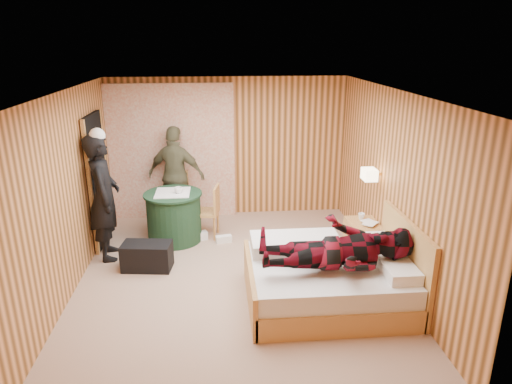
{
  "coord_description": "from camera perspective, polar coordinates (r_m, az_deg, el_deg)",
  "views": [
    {
      "loc": [
        -0.2,
        -5.54,
        3.1
      ],
      "look_at": [
        0.33,
        0.55,
        1.05
      ],
      "focal_mm": 32.0,
      "sensor_mm": 36.0,
      "label": 1
    }
  ],
  "objects": [
    {
      "name": "floor",
      "position": [
        6.35,
        -2.57,
        -10.71
      ],
      "size": [
        4.2,
        5.0,
        0.01
      ],
      "primitive_type": "cube",
      "color": "tan",
      "rests_on": "ground"
    },
    {
      "name": "ceiling",
      "position": [
        5.57,
        -2.95,
        12.34
      ],
      "size": [
        4.2,
        5.0,
        0.01
      ],
      "primitive_type": "cube",
      "color": "white",
      "rests_on": "wall_back"
    },
    {
      "name": "wall_back",
      "position": [
        8.25,
        -3.46,
        5.54
      ],
      "size": [
        4.2,
        0.02,
        2.5
      ],
      "primitive_type": "cube",
      "color": "#EC985A",
      "rests_on": "floor"
    },
    {
      "name": "wall_left",
      "position": [
        6.14,
        -22.73,
        -0.49
      ],
      "size": [
        0.02,
        5.0,
        2.5
      ],
      "primitive_type": "cube",
      "color": "#EC985A",
      "rests_on": "floor"
    },
    {
      "name": "wall_right",
      "position": [
        6.27,
        16.79,
        0.58
      ],
      "size": [
        0.02,
        5.0,
        2.5
      ],
      "primitive_type": "cube",
      "color": "#EC985A",
      "rests_on": "floor"
    },
    {
      "name": "curtain",
      "position": [
        8.23,
        -10.44,
        4.88
      ],
      "size": [
        2.2,
        0.08,
        2.4
      ],
      "primitive_type": "cube",
      "color": "silver",
      "rests_on": "floor"
    },
    {
      "name": "doorway",
      "position": [
        7.48,
        -19.16,
        1.37
      ],
      "size": [
        0.06,
        0.9,
        2.05
      ],
      "primitive_type": "cube",
      "color": "black",
      "rests_on": "floor"
    },
    {
      "name": "wall_lamp",
      "position": [
        6.6,
        14.01,
        2.15
      ],
      "size": [
        0.26,
        0.24,
        0.16
      ],
      "color": "gold",
      "rests_on": "wall_right"
    },
    {
      "name": "bed",
      "position": [
        5.79,
        9.1,
        -10.63
      ],
      "size": [
        1.97,
        1.52,
        1.04
      ],
      "color": "#E1B15C",
      "rests_on": "floor"
    },
    {
      "name": "nightstand",
      "position": [
        6.89,
        13.15,
        -5.93
      ],
      "size": [
        0.45,
        0.61,
        0.59
      ],
      "color": "#E1B15C",
      "rests_on": "floor"
    },
    {
      "name": "round_table",
      "position": [
        7.43,
        -10.2,
        -3.0
      ],
      "size": [
        0.92,
        0.92,
        0.82
      ],
      "color": "#1D3F26",
      "rests_on": "floor"
    },
    {
      "name": "chair_far",
      "position": [
        8.06,
        -9.86,
        -0.26
      ],
      "size": [
        0.44,
        0.44,
        0.93
      ],
      "rotation": [
        0.0,
        0.0,
        0.05
      ],
      "color": "#E1B15C",
      "rests_on": "floor"
    },
    {
      "name": "chair_near",
      "position": [
        7.44,
        -5.69,
        -1.95
      ],
      "size": [
        0.46,
        0.46,
        0.88
      ],
      "rotation": [
        0.0,
        0.0,
        -1.75
      ],
      "color": "#E1B15C",
      "rests_on": "floor"
    },
    {
      "name": "duffel_bag",
      "position": [
        6.68,
        -13.45,
        -7.8
      ],
      "size": [
        0.72,
        0.44,
        0.39
      ],
      "primitive_type": "cube",
      "rotation": [
        0.0,
        0.0,
        -0.12
      ],
      "color": "black",
      "rests_on": "floor"
    },
    {
      "name": "sneaker_left",
      "position": [
        7.49,
        -7.27,
        -5.51
      ],
      "size": [
        0.33,
        0.22,
        0.14
      ],
      "primitive_type": "cube",
      "rotation": [
        0.0,
        0.0,
        0.35
      ],
      "color": "white",
      "rests_on": "floor"
    },
    {
      "name": "sneaker_right",
      "position": [
        7.38,
        -4.05,
        -5.88
      ],
      "size": [
        0.27,
        0.15,
        0.11
      ],
      "primitive_type": "cube",
      "rotation": [
        0.0,
        0.0,
        0.2
      ],
      "color": "white",
      "rests_on": "floor"
    },
    {
      "name": "woman_standing",
      "position": [
        6.94,
        -18.46,
        -0.65
      ],
      "size": [
        0.55,
        0.74,
        1.87
      ],
      "primitive_type": "imported",
      "rotation": [
        0.0,
        0.0,
        1.73
      ],
      "color": "black",
      "rests_on": "floor"
    },
    {
      "name": "man_at_table",
      "position": [
        8.01,
        -9.93,
        2.03
      ],
      "size": [
        1.09,
        0.7,
        1.72
      ],
      "primitive_type": "imported",
      "rotation": [
        0.0,
        0.0,
        2.84
      ],
      "color": "brown",
      "rests_on": "floor"
    },
    {
      "name": "man_on_bed",
      "position": [
        5.31,
        10.27,
        -5.66
      ],
      "size": [
        0.86,
        0.67,
        1.77
      ],
      "primitive_type": "imported",
      "rotation": [
        0.0,
        1.57,
        0.0
      ],
      "color": "#5F0916",
      "rests_on": "bed"
    },
    {
      "name": "book_lower",
      "position": [
        6.73,
        13.46,
        -3.82
      ],
      "size": [
        0.24,
        0.27,
        0.02
      ],
      "primitive_type": "imported",
      "rotation": [
        0.0,
        0.0,
        0.39
      ],
      "color": "white",
      "rests_on": "nightstand"
    },
    {
      "name": "book_upper",
      "position": [
        6.72,
        13.47,
        -3.67
      ],
      "size": [
        0.27,
        0.28,
        0.02
      ],
      "primitive_type": "imported",
      "rotation": [
        0.0,
        0.0,
        -0.75
      ],
      "color": "white",
      "rests_on": "nightstand"
    },
    {
      "name": "cup_nightstand",
      "position": [
        6.87,
        13.02,
        -2.98
      ],
      "size": [
        0.11,
        0.11,
        0.09
      ],
      "primitive_type": "imported",
      "rotation": [
        0.0,
        0.0,
        0.15
      ],
      "color": "white",
      "rests_on": "nightstand"
    },
    {
      "name": "cup_table",
      "position": [
        7.22,
        -9.65,
        0.23
      ],
      "size": [
        0.15,
        0.15,
        0.1
      ],
      "primitive_type": "imported",
      "rotation": [
        0.0,
        0.0,
        -0.29
      ],
      "color": "white",
      "rests_on": "round_table"
    }
  ]
}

